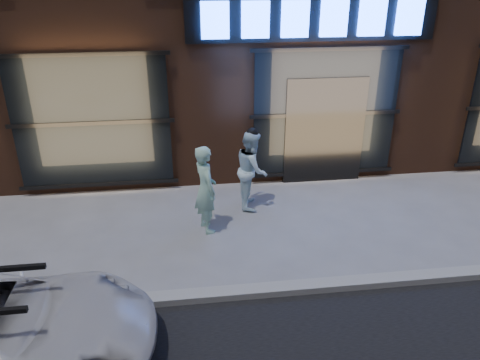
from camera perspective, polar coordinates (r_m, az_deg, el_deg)
The scene contains 4 objects.
ground at distance 7.97m, azimuth 17.85°, elevation -11.86°, with size 90.00×90.00×0.00m, color slate.
curb at distance 7.93m, azimuth 17.91°, elevation -11.51°, with size 60.00×0.25×0.12m, color gray.
man_bowtie at distance 8.60m, azimuth -4.22°, elevation -1.14°, with size 0.62×0.40×1.69m, color #A9DFC2.
man_cap at distance 9.49m, azimuth 1.47°, elevation 1.32°, with size 0.79×0.61×1.62m, color white.
Camera 1 is at (-3.15, -5.68, 4.61)m, focal length 35.00 mm.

